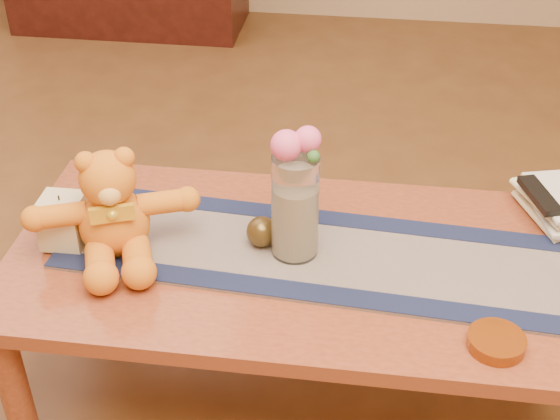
# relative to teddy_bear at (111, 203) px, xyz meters

# --- Properties ---
(floor) EXTENTS (5.50, 5.50, 0.00)m
(floor) POSITION_rel_teddy_bear_xyz_m (0.44, 0.03, -0.59)
(floor) COLOR #553318
(floor) RESTS_ON ground
(coffee_table_top) EXTENTS (1.40, 0.70, 0.04)m
(coffee_table_top) POSITION_rel_teddy_bear_xyz_m (0.44, 0.03, -0.16)
(coffee_table_top) COLOR maroon
(coffee_table_top) RESTS_ON floor
(table_leg_fl) EXTENTS (0.07, 0.07, 0.41)m
(table_leg_fl) POSITION_rel_teddy_bear_xyz_m (-0.20, -0.26, -0.38)
(table_leg_fl) COLOR maroon
(table_leg_fl) RESTS_ON floor
(table_leg_bl) EXTENTS (0.07, 0.07, 0.41)m
(table_leg_bl) POSITION_rel_teddy_bear_xyz_m (-0.20, 0.32, -0.38)
(table_leg_bl) COLOR maroon
(table_leg_bl) RESTS_ON floor
(table_leg_br) EXTENTS (0.07, 0.07, 0.41)m
(table_leg_br) POSITION_rel_teddy_bear_xyz_m (1.08, 0.32, -0.38)
(table_leg_br) COLOR maroon
(table_leg_br) RESTS_ON floor
(persian_runner) EXTENTS (1.22, 0.42, 0.01)m
(persian_runner) POSITION_rel_teddy_bear_xyz_m (0.46, 0.04, -0.13)
(persian_runner) COLOR #181742
(persian_runner) RESTS_ON coffee_table_top
(runner_border_near) EXTENTS (1.20, 0.13, 0.00)m
(runner_border_near) POSITION_rel_teddy_bear_xyz_m (0.45, -0.10, -0.13)
(runner_border_near) COLOR #131A3A
(runner_border_near) RESTS_ON persian_runner
(runner_border_far) EXTENTS (1.20, 0.13, 0.00)m
(runner_border_far) POSITION_rel_teddy_bear_xyz_m (0.47, 0.19, -0.13)
(runner_border_far) COLOR #131A3A
(runner_border_far) RESTS_ON persian_runner
(teddy_bear) EXTENTS (0.46, 0.43, 0.26)m
(teddy_bear) POSITION_rel_teddy_bear_xyz_m (0.00, 0.00, 0.00)
(teddy_bear) COLOR orange
(teddy_bear) RESTS_ON persian_runner
(pillar_candle) EXTENTS (0.10, 0.10, 0.12)m
(pillar_candle) POSITION_rel_teddy_bear_xyz_m (-0.13, 0.01, -0.07)
(pillar_candle) COLOR beige
(pillar_candle) RESTS_ON persian_runner
(candle_wick) EXTENTS (0.00, 0.00, 0.01)m
(candle_wick) POSITION_rel_teddy_bear_xyz_m (-0.13, 0.01, -0.00)
(candle_wick) COLOR black
(candle_wick) RESTS_ON pillar_candle
(glass_vase) EXTENTS (0.11, 0.11, 0.26)m
(glass_vase) POSITION_rel_teddy_bear_xyz_m (0.42, 0.04, 0.00)
(glass_vase) COLOR silver
(glass_vase) RESTS_ON persian_runner
(potpourri_fill) EXTENTS (0.09, 0.09, 0.18)m
(potpourri_fill) POSITION_rel_teddy_bear_xyz_m (0.42, 0.04, -0.04)
(potpourri_fill) COLOR beige
(potpourri_fill) RESTS_ON glass_vase
(rose_left) EXTENTS (0.07, 0.07, 0.07)m
(rose_left) POSITION_rel_teddy_bear_xyz_m (0.40, 0.03, 0.17)
(rose_left) COLOR #F15591
(rose_left) RESTS_ON glass_vase
(rose_right) EXTENTS (0.06, 0.06, 0.06)m
(rose_right) POSITION_rel_teddy_bear_xyz_m (0.45, 0.05, 0.18)
(rose_right) COLOR #F15591
(rose_right) RESTS_ON glass_vase
(blue_flower_back) EXTENTS (0.04, 0.04, 0.04)m
(blue_flower_back) POSITION_rel_teddy_bear_xyz_m (0.43, 0.08, 0.16)
(blue_flower_back) COLOR #475F9A
(blue_flower_back) RESTS_ON glass_vase
(blue_flower_side) EXTENTS (0.04, 0.04, 0.04)m
(blue_flower_side) POSITION_rel_teddy_bear_xyz_m (0.39, 0.06, 0.15)
(blue_flower_side) COLOR #475F9A
(blue_flower_side) RESTS_ON glass_vase
(leaf_sprig) EXTENTS (0.03, 0.03, 0.03)m
(leaf_sprig) POSITION_rel_teddy_bear_xyz_m (0.46, 0.02, 0.15)
(leaf_sprig) COLOR #33662D
(leaf_sprig) RESTS_ON glass_vase
(bronze_ball) EXTENTS (0.09, 0.09, 0.07)m
(bronze_ball) POSITION_rel_teddy_bear_xyz_m (0.34, 0.06, -0.09)
(bronze_ball) COLOR #4A3818
(bronze_ball) RESTS_ON persian_runner
(book_bottom) EXTENTS (0.23, 0.27, 0.02)m
(book_bottom) POSITION_rel_teddy_bear_xyz_m (1.00, 0.26, -0.13)
(book_bottom) COLOR beige
(book_bottom) RESTS_ON coffee_table_top
(book_lower) EXTENTS (0.21, 0.25, 0.02)m
(book_lower) POSITION_rel_teddy_bear_xyz_m (1.01, 0.26, -0.11)
(book_lower) COLOR beige
(book_lower) RESTS_ON book_bottom
(book_upper) EXTENTS (0.24, 0.27, 0.02)m
(book_upper) POSITION_rel_teddy_bear_xyz_m (0.99, 0.26, -0.09)
(book_upper) COLOR beige
(book_upper) RESTS_ON book_lower
(book_top) EXTENTS (0.22, 0.26, 0.02)m
(book_top) POSITION_rel_teddy_bear_xyz_m (1.00, 0.26, -0.07)
(book_top) COLOR beige
(book_top) RESTS_ON book_upper
(tv_remote) EXTENTS (0.09, 0.17, 0.02)m
(tv_remote) POSITION_rel_teddy_bear_xyz_m (1.00, 0.25, -0.05)
(tv_remote) COLOR black
(tv_remote) RESTS_ON book_top
(amber_dish) EXTENTS (0.16, 0.16, 0.03)m
(amber_dish) POSITION_rel_teddy_bear_xyz_m (0.87, -0.21, -0.12)
(amber_dish) COLOR #BF5914
(amber_dish) RESTS_ON coffee_table_top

